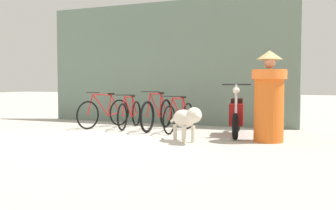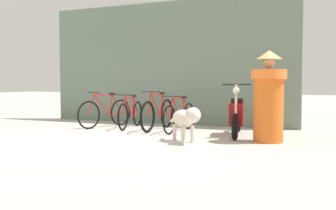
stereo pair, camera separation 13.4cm
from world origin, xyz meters
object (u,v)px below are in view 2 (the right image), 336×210
Objects in this scene: bicycle_1 at (131,114)px; bicycle_3 at (180,116)px; bicycle_0 at (105,113)px; motorcycle at (237,115)px; person_in_robes at (269,97)px; bicycle_2 at (158,114)px; stray_dog at (186,119)px.

bicycle_1 reaches higher than bicycle_3.
bicycle_0 is 3.40m from motorcycle.
bicycle_1 is 3.65m from person_in_robes.
bicycle_0 is 0.90× the size of motorcycle.
bicycle_1 is 0.96× the size of bicycle_3.
bicycle_2 is (1.44, 0.03, 0.01)m from bicycle_0.
bicycle_2 reaches higher than bicycle_0.
bicycle_1 is 0.78m from bicycle_2.
bicycle_2 is 0.61m from bicycle_3.
bicycle_0 reaches higher than bicycle_1.
bicycle_3 is at bearing 103.92° from bicycle_0.
bicycle_2 is 1.96× the size of stray_dog.
person_in_robes is at bearing 65.79° from bicycle_1.
person_in_robes is (2.72, -0.85, 0.48)m from bicycle_2.
bicycle_3 is 1.00× the size of person_in_robes.
bicycle_2 reaches higher than bicycle_3.
stray_dog is 0.53× the size of person_in_robes.
motorcycle reaches higher than stray_dog.
motorcycle is (2.73, -0.28, 0.08)m from bicycle_1.
motorcycle reaches higher than bicycle_1.
person_in_robes is at bearing 71.90° from bicycle_2.
bicycle_1 is (0.66, 0.10, -0.02)m from bicycle_0.
person_in_robes is (1.42, 0.67, 0.41)m from stray_dog.
bicycle_0 is 0.92× the size of bicycle_2.
bicycle_0 is 4.27m from person_in_robes.
bicycle_2 is 1.96m from motorcycle.
motorcycle is at bearing 104.77° from stray_dog.
stray_dog is 1.62m from person_in_robes.
motorcycle is (1.35, -0.10, 0.08)m from bicycle_3.
bicycle_2 is at bearing 75.03° from bicycle_1.
bicycle_0 is at bearing -167.49° from stray_dog.
bicycle_0 reaches higher than bicycle_3.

